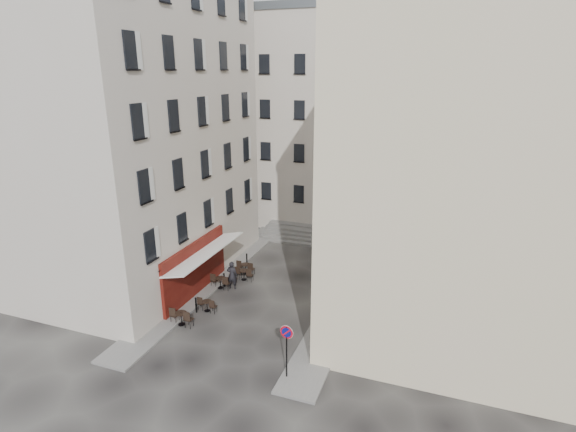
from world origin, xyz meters
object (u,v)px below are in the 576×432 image
at_px(bistro_table_a, 182,317).
at_px(pedestrian, 232,275).
at_px(no_parking_sign, 287,342).
at_px(bistro_table_b, 207,305).

bearing_deg(bistro_table_a, pedestrian, 82.66).
bearing_deg(no_parking_sign, bistro_table_a, 169.42).
bearing_deg(pedestrian, no_parking_sign, 121.89).
xyz_separation_m(no_parking_sign, bistro_table_b, (-6.47, 4.10, -1.52)).
height_order(bistro_table_a, bistro_table_b, bistro_table_a).
distance_m(no_parking_sign, pedestrian, 9.72).
bearing_deg(bistro_table_b, no_parking_sign, -32.36).
bearing_deg(bistro_table_b, pedestrian, 88.95).
height_order(no_parking_sign, bistro_table_b, no_parking_sign).
bearing_deg(bistro_table_a, bistro_table_b, 72.25).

